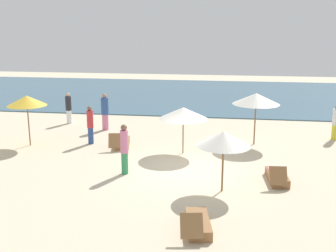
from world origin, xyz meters
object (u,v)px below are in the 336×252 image
at_px(person_1, 69,108).
at_px(umbrella_3, 256,99).
at_px(person_0, 105,112).
at_px(person_3, 124,148).
at_px(umbrella_1, 183,113).
at_px(person_5, 90,125).
at_px(lounger_3, 277,177).
at_px(lounger_5, 198,224).
at_px(lounger_1, 122,143).
at_px(umbrella_0, 27,101).
at_px(person_2, 336,122).
at_px(umbrella_2, 224,139).

bearing_deg(person_1, umbrella_3, -15.21).
bearing_deg(person_0, person_3, -67.33).
xyz_separation_m(umbrella_1, person_5, (-4.31, 0.82, -0.84)).
relative_size(umbrella_1, lounger_3, 1.21).
bearing_deg(umbrella_3, lounger_5, -102.96).
xyz_separation_m(umbrella_1, lounger_1, (-2.81, 0.58, -1.56)).
distance_m(lounger_3, person_3, 5.47).
bearing_deg(person_3, lounger_1, 106.43).
distance_m(lounger_1, lounger_5, 8.19).
height_order(umbrella_3, person_0, umbrella_3).
xyz_separation_m(umbrella_0, umbrella_3, (9.99, 1.64, 0.05)).
distance_m(person_2, person_3, 10.50).
distance_m(umbrella_2, lounger_5, 3.24).
bearing_deg(person_3, umbrella_3, 43.13).
bearing_deg(lounger_1, person_3, -73.57).
distance_m(umbrella_2, person_2, 8.75).
xyz_separation_m(lounger_1, person_5, (-1.50, 0.25, 0.73)).
relative_size(lounger_1, lounger_3, 1.02).
relative_size(person_1, person_5, 0.97).
xyz_separation_m(umbrella_1, person_3, (-1.83, -2.76, -0.77)).
relative_size(umbrella_0, lounger_5, 1.29).
bearing_deg(lounger_3, lounger_1, 152.47).
height_order(umbrella_0, person_5, umbrella_0).
bearing_deg(person_5, lounger_5, -53.87).
distance_m(umbrella_2, person_1, 11.94).
height_order(person_2, person_3, person_3).
bearing_deg(umbrella_2, person_3, 162.61).
bearing_deg(umbrella_0, umbrella_3, 9.34).
relative_size(umbrella_0, umbrella_3, 0.97).
relative_size(lounger_5, person_5, 1.01).
height_order(umbrella_2, person_3, umbrella_2).
height_order(lounger_3, person_5, person_5).
bearing_deg(lounger_3, umbrella_3, 96.65).
bearing_deg(umbrella_3, person_0, 167.98).
distance_m(umbrella_3, lounger_3, 4.98).
bearing_deg(umbrella_3, person_2, 19.35).
height_order(person_2, person_5, person_5).
bearing_deg(umbrella_3, umbrella_1, -149.30).
xyz_separation_m(lounger_1, lounger_3, (6.39, -3.33, 0.01)).
distance_m(umbrella_0, lounger_5, 10.69).
bearing_deg(umbrella_0, umbrella_2, -25.01).
xyz_separation_m(umbrella_1, person_2, (6.85, 3.15, -0.90)).
height_order(umbrella_0, umbrella_2, umbrella_0).
height_order(umbrella_1, person_1, umbrella_1).
bearing_deg(umbrella_3, person_3, -136.87).
height_order(lounger_1, person_0, person_0).
relative_size(umbrella_3, person_2, 1.42).
height_order(umbrella_1, umbrella_3, umbrella_3).
height_order(umbrella_2, umbrella_3, umbrella_3).
bearing_deg(person_0, umbrella_3, -12.02).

